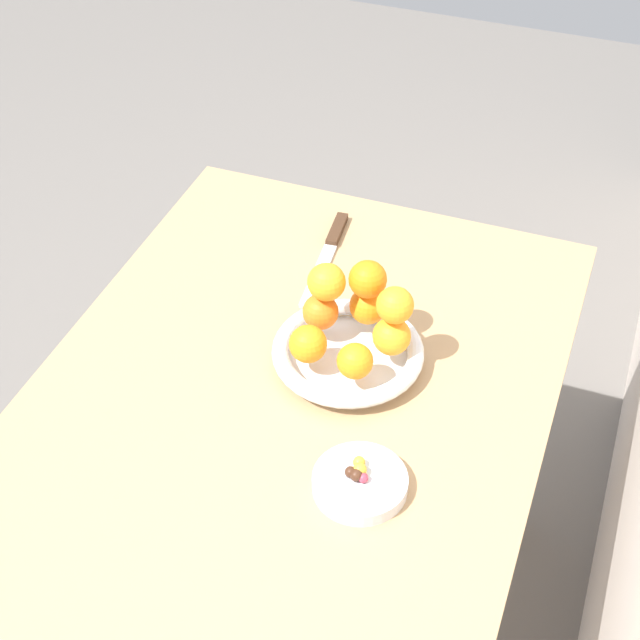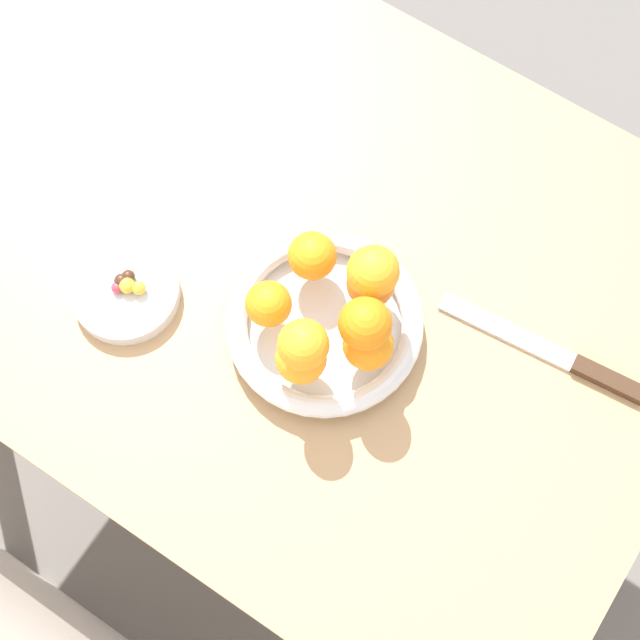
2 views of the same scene
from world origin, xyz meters
The scene contains 19 objects.
ground_plane centered at (0.00, 0.00, 0.00)m, with size 6.00×6.00×0.00m, color slate.
dining_table centered at (0.00, 0.00, 0.65)m, with size 1.10×0.76×0.74m.
fruit_bowl centered at (-0.12, 0.06, 0.76)m, with size 0.23×0.23×0.04m.
candy_dish centered at (0.11, 0.16, 0.75)m, with size 0.13×0.13×0.02m, color silver.
orange_0 centered at (-0.07, 0.02, 0.81)m, with size 0.06×0.06×0.06m, color orange.
orange_1 centered at (-0.06, 0.09, 0.81)m, with size 0.05×0.05×0.05m, color orange.
orange_2 centered at (-0.13, 0.13, 0.81)m, with size 0.06×0.06×0.06m, color orange.
orange_3 centered at (-0.18, 0.07, 0.81)m, with size 0.06×0.06×0.06m, color orange.
orange_4 centered at (-0.14, 0.01, 0.81)m, with size 0.06×0.06×0.06m, color orange.
orange_5 centered at (-0.13, 0.13, 0.87)m, with size 0.06×0.06×0.06m, color orange.
orange_6 centered at (-0.17, 0.07, 0.87)m, with size 0.06×0.06×0.06m, color orange.
orange_7 centered at (-0.15, 0.02, 0.87)m, with size 0.06×0.06×0.06m, color orange.
candy_ball_0 centered at (0.11, 0.15, 0.77)m, with size 0.02×0.02×0.02m, color #472819.
candy_ball_1 centered at (0.09, 0.15, 0.77)m, with size 0.02×0.02×0.02m, color gold.
candy_ball_2 centered at (0.11, 0.16, 0.77)m, with size 0.01×0.01×0.01m, color #C6384C.
candy_ball_3 centered at (0.10, 0.15, 0.77)m, with size 0.01×0.01×0.01m, color #472819.
candy_ball_4 centered at (0.10, 0.15, 0.77)m, with size 0.02×0.02×0.02m, color gold.
candy_ball_5 centered at (0.11, 0.14, 0.77)m, with size 0.02×0.02×0.02m, color #472819.
knife centered at (-0.37, -0.06, 0.75)m, with size 0.26×0.05×0.01m.
Camera 2 is at (-0.33, 0.40, 1.84)m, focal length 55.00 mm.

